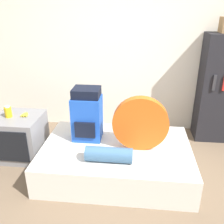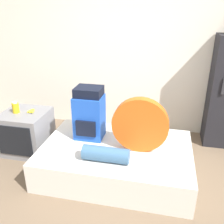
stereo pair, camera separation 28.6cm
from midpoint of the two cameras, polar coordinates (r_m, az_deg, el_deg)
ground_plane at (r=2.80m, az=2.95°, el=-20.99°), size 16.00×16.00×0.00m
wall_back at (r=3.98m, az=8.17°, el=13.75°), size 8.00×0.05×2.60m
bed at (r=3.16m, az=3.60°, el=-10.75°), size 1.80×1.21×0.37m
backpack at (r=3.12m, az=-2.63°, el=-0.46°), size 0.35×0.33×0.67m
tent_bag at (r=2.87m, az=9.29°, el=-3.01°), size 0.65×0.11×0.65m
sleeping_roll at (r=2.75m, az=1.58°, el=-9.71°), size 0.52×0.17×0.17m
television at (r=3.69m, az=-16.88°, el=-4.37°), size 0.61×0.61×0.59m
canister at (r=3.58m, az=-19.08°, el=0.92°), size 0.09×0.09×0.15m
banana_bunch at (r=3.56m, az=-15.71°, el=0.22°), size 0.11×0.14×0.03m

